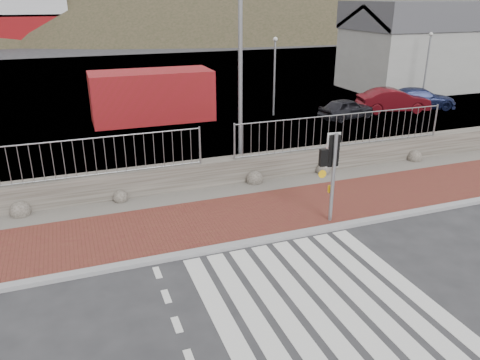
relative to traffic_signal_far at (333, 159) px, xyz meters
name	(u,v)px	position (x,y,z in m)	size (l,w,h in m)	color
ground	(323,307)	(-2.12, -3.41, -1.92)	(220.00, 220.00, 0.00)	#28282B
sidewalk_far	(246,217)	(-2.12, 1.09, -1.88)	(40.00, 3.00, 0.08)	brown
kerb_far	(266,240)	(-2.12, -0.41, -1.87)	(40.00, 0.25, 0.12)	gray
zebra_crossing	(323,307)	(-2.12, -3.41, -1.91)	(4.62, 5.60, 0.01)	silver
gravel_strip	(224,192)	(-2.12, 3.09, -1.89)	(40.00, 1.50, 0.06)	#59544C
stone_wall	(217,172)	(-2.12, 3.89, -1.47)	(40.00, 0.60, 0.90)	#49433C
railing	(217,135)	(-2.12, 3.74, -0.10)	(18.07, 0.07, 1.22)	gray
quay	(131,86)	(-2.12, 24.49, -1.92)	(120.00, 40.00, 0.50)	#4C4C4F
water	(94,44)	(-2.12, 59.49, -1.92)	(220.00, 50.00, 0.05)	#3F4C54
harbor_building	(434,45)	(17.88, 16.49, 1.01)	(12.20, 6.20, 5.80)	#9E9E99
hills_backdrop	(132,147)	(4.62, 84.49, -24.97)	(254.00, 90.00, 100.00)	#2C2E1B
traffic_signal_far	(333,159)	(0.00, 0.00, 0.00)	(0.64, 0.27, 2.65)	gray
streetlight	(244,38)	(-0.82, 4.71, 2.83)	(1.79, 0.44, 8.44)	gray
shipping_container	(152,96)	(-2.48, 13.68, -0.64)	(6.12, 2.55, 2.55)	maroon
car_a	(346,109)	(7.16, 10.45, -1.38)	(1.28, 3.18, 1.08)	black
car_b	(393,100)	(10.48, 10.90, -1.27)	(1.38, 3.96, 1.30)	#520B12
car_c	(420,98)	(12.54, 11.13, -1.34)	(1.63, 4.01, 1.16)	#161D45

